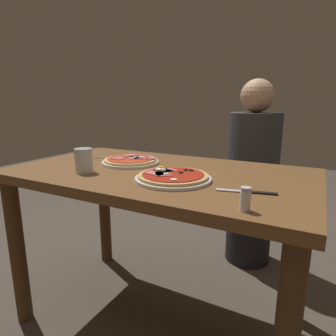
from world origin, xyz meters
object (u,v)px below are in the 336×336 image
Objects in this scene: knife at (251,192)px; diner_person at (252,179)px; water_glass_near at (84,162)px; salt_shaker at (245,199)px; fork at (86,157)px; dining_table at (158,197)px; pizza_across_left at (131,161)px; pizza_foreground at (173,177)px.

knife is 0.94m from diner_person.
salt_shaker is at bearing -9.90° from water_glass_near.
knife is at bearing 96.84° from salt_shaker.
fork is 0.77× the size of knife.
fork is at bearing 132.87° from water_glass_near.
water_glass_near reaches higher than dining_table.
pizza_across_left is 0.25m from water_glass_near.
pizza_foreground is at bearing -16.39° from fork.
dining_table is 8.63× the size of fork.
pizza_foreground is at bearing 176.20° from knife.
dining_table is 4.73× the size of pizza_across_left.
dining_table is 0.35m from water_glass_near.
dining_table is 19.24× the size of salt_shaker.
fork is at bearing 167.61° from knife.
salt_shaker is (0.02, -0.17, 0.03)m from knife.
fork is at bearing 43.92° from diner_person.
knife is at bearing -3.80° from pizza_foreground.
diner_person reaches higher than pizza_foreground.
water_glass_near is (-0.38, -0.06, 0.03)m from pizza_foreground.
pizza_across_left is 2.68× the size of water_glass_near.
water_glass_near reaches higher than knife.
salt_shaker is (0.70, -0.12, -0.01)m from water_glass_near.
dining_table is at bearing 162.42° from knife.
salt_shaker is at bearing -34.12° from dining_table.
diner_person reaches higher than knife.
pizza_foreground is 4.34× the size of salt_shaker.
diner_person is at bearing 58.28° from pizza_across_left.
dining_table is 0.24m from pizza_across_left.
pizza_across_left reaches higher than dining_table.
pizza_foreground is 1.07× the size of pizza_across_left.
dining_table is 0.81m from diner_person.
knife is at bearing 101.11° from diner_person.
pizza_across_left is 0.86m from diner_person.
salt_shaker reaches higher than dining_table.
water_glass_near is 0.52× the size of knife.
knife is at bearing 3.78° from water_glass_near.
pizza_across_left is 1.40× the size of knife.
pizza_foreground is 0.25× the size of diner_person.
knife reaches higher than fork.
pizza_across_left is at bearing 58.28° from diner_person.
salt_shaker reaches higher than knife.
salt_shaker is at bearing -83.16° from knife.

